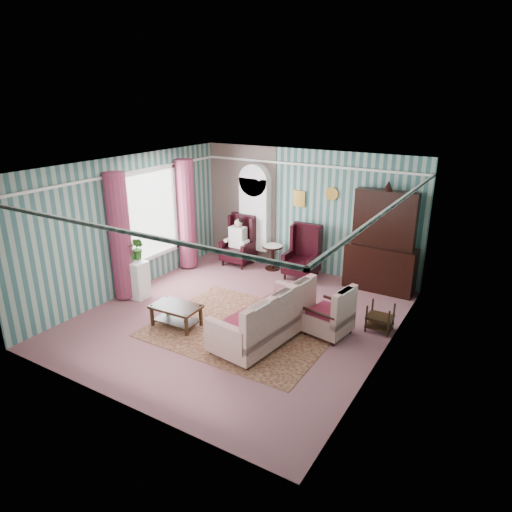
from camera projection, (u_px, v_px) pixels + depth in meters
The scene contains 17 objects.
floor at pixel (239, 318), 8.80m from camera, with size 6.00×6.00×0.00m, color #834C51.
room_shell at pixel (215, 211), 8.56m from camera, with size 5.53×6.02×2.91m.
bookcase at pixel (255, 219), 11.37m from camera, with size 0.80×0.28×2.24m, color silver.
dresser_hutch at pixel (383, 238), 9.67m from camera, with size 1.50×0.56×2.36m, color black.
wingback_left at pixel (238, 241), 11.34m from camera, with size 0.76×0.80×1.25m, color black.
wingback_right at pixel (302, 253), 10.49m from camera, with size 0.76×0.80×1.25m, color black.
seated_woman at pixel (238, 242), 11.35m from camera, with size 0.44×0.40×1.18m, color white, non-canonical shape.
round_side_table at pixel (272, 257), 11.13m from camera, with size 0.50×0.50×0.60m, color black.
nest_table at pixel (380, 317), 8.24m from camera, with size 0.45×0.38×0.54m, color black.
plant_stand at pixel (135, 279), 9.58m from camera, with size 0.55×0.35×0.80m, color white.
rug at pixel (243, 328), 8.41m from camera, with size 3.20×2.60×0.01m, color #4A181D.
sofa at pixel (263, 316), 7.88m from camera, with size 2.05×1.01×0.91m, color beige.
floral_armchair at pixel (329, 312), 8.06m from camera, with size 0.78×0.77×0.86m, color beige.
coffee_table at pixel (176, 316), 8.42m from camera, with size 0.89×0.55×0.42m, color black.
potted_plant_a at pixel (129, 252), 9.33m from camera, with size 0.38×0.33×0.43m, color #184E1B.
potted_plant_b at pixel (138, 248), 9.48m from camera, with size 0.27×0.21×0.48m, color #22571B.
potted_plant_c at pixel (131, 252), 9.48m from camera, with size 0.19×0.19×0.35m, color #1B5119.
Camera 1 is at (4.34, -6.58, 4.09)m, focal length 32.00 mm.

